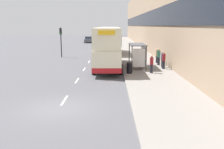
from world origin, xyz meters
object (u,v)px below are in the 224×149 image
object	(u,v)px
litter_bin	(130,68)
pedestrian_1	(153,64)
car_0	(113,39)
pedestrian_2	(165,60)
double_decker_bus_ahead	(110,40)
car_1	(113,37)
bus_shelter	(140,51)
pedestrian_at_shelter	(164,59)
double_decker_bus_near	(109,47)
pedestrian_3	(160,57)
car_2	(90,40)
traffic_light_far_kerb	(62,37)
pedestrian_4	(158,56)

from	to	relation	value
litter_bin	pedestrian_1	bearing A→B (deg)	4.97
car_0	pedestrian_2	bearing A→B (deg)	-83.52
double_decker_bus_ahead	car_0	bearing A→B (deg)	88.86
car_1	litter_bin	bearing A→B (deg)	-88.39
bus_shelter	pedestrian_at_shelter	distance (m)	2.72
double_decker_bus_near	pedestrian_3	xyz separation A→B (m)	(5.71, 1.37, -1.20)
bus_shelter	pedestrian_3	distance (m)	3.16
double_decker_bus_near	car_1	bearing A→B (deg)	89.52
double_decker_bus_near	pedestrian_at_shelter	bearing A→B (deg)	-1.56
car_2	traffic_light_far_kerb	size ratio (longest dim) A/B	1.04
double_decker_bus_ahead	traffic_light_far_kerb	bearing A→B (deg)	-147.74
pedestrian_at_shelter	pedestrian_3	bearing A→B (deg)	95.21
double_decker_bus_ahead	pedestrian_at_shelter	size ratio (longest dim) A/B	5.99
bus_shelter	pedestrian_1	xyz separation A→B (m)	(0.87, -2.94, -0.88)
car_0	car_1	world-z (taller)	car_0
pedestrian_2	double_decker_bus_near	bearing A→B (deg)	169.03
litter_bin	car_1	bearing A→B (deg)	91.61
pedestrian_2	litter_bin	size ratio (longest dim) A/B	1.68
bus_shelter	car_0	distance (m)	45.52
double_decker_bus_near	litter_bin	distance (m)	4.47
pedestrian_at_shelter	traffic_light_far_kerb	bearing A→B (deg)	142.76
car_1	litter_bin	world-z (taller)	car_1
pedestrian_at_shelter	pedestrian_3	world-z (taller)	pedestrian_3
traffic_light_far_kerb	double_decker_bus_ahead	bearing A→B (deg)	32.26
pedestrian_4	litter_bin	distance (m)	7.68
traffic_light_far_kerb	car_2	bearing A→B (deg)	88.12
pedestrian_3	pedestrian_1	bearing A→B (deg)	-107.88
pedestrian_1	pedestrian_2	xyz separation A→B (m)	(1.61, 2.31, 0.04)
car_2	pedestrian_3	distance (m)	41.19
pedestrian_1	pedestrian_4	distance (m)	6.72
bus_shelter	car_0	xyz separation A→B (m)	(-2.75, 45.43, -0.97)
pedestrian_1	traffic_light_far_kerb	xyz separation A→B (m)	(-11.04, 12.95, 1.88)
bus_shelter	traffic_light_far_kerb	distance (m)	14.31
car_0	car_2	size ratio (longest dim) A/B	1.01
double_decker_bus_near	bus_shelter	bearing A→B (deg)	-8.56
car_0	pedestrian_1	xyz separation A→B (m)	(3.62, -48.36, 0.10)
car_0	car_2	xyz separation A→B (m)	(-6.39, -4.03, -0.07)
car_2	pedestrian_1	distance (m)	45.45
litter_bin	double_decker_bus_near	bearing A→B (deg)	119.86
car_0	pedestrian_3	size ratio (longest dim) A/B	2.42
pedestrian_3	traffic_light_far_kerb	world-z (taller)	traffic_light_far_kerb
bus_shelter	car_2	bearing A→B (deg)	102.45
car_2	pedestrian_4	world-z (taller)	pedestrian_4
bus_shelter	car_0	bearing A→B (deg)	93.47
double_decker_bus_ahead	pedestrian_4	distance (m)	12.31
car_2	double_decker_bus_near	bearing A→B (deg)	98.13
bus_shelter	traffic_light_far_kerb	xyz separation A→B (m)	(-10.17, 10.01, 1.01)
pedestrian_3	litter_bin	distance (m)	6.19
pedestrian_at_shelter	pedestrian_4	distance (m)	3.24
car_1	car_2	world-z (taller)	car_1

